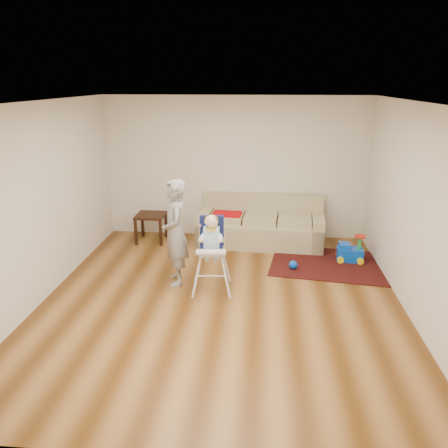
# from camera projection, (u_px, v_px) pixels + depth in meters

# --- Properties ---
(ground) EXTENTS (5.50, 5.50, 0.00)m
(ground) POSITION_uv_depth(u_px,v_px,m) (221.00, 300.00, 6.17)
(ground) COLOR #552F0E
(ground) RESTS_ON ground
(room_envelope) EXTENTS (5.04, 5.52, 2.72)m
(room_envelope) POSITION_uv_depth(u_px,v_px,m) (225.00, 162.00, 6.08)
(room_envelope) COLOR silver
(room_envelope) RESTS_ON ground
(sofa) EXTENTS (2.37, 1.11, 0.89)m
(sofa) POSITION_uv_depth(u_px,v_px,m) (261.00, 221.00, 8.16)
(sofa) COLOR tan
(sofa) RESTS_ON ground
(side_table) EXTENTS (0.53, 0.53, 0.53)m
(side_table) POSITION_uv_depth(u_px,v_px,m) (151.00, 228.00, 8.36)
(side_table) COLOR black
(side_table) RESTS_ON ground
(area_rug) EXTENTS (2.07, 1.66, 0.02)m
(area_rug) POSITION_uv_depth(u_px,v_px,m) (329.00, 264.00, 7.37)
(area_rug) COLOR black
(area_rug) RESTS_ON ground
(ride_on_toy) EXTENTS (0.45, 0.33, 0.47)m
(ride_on_toy) POSITION_uv_depth(u_px,v_px,m) (350.00, 248.00, 7.41)
(ride_on_toy) COLOR blue
(ride_on_toy) RESTS_ON area_rug
(toy_ball) EXTENTS (0.14, 0.14, 0.14)m
(toy_ball) POSITION_uv_depth(u_px,v_px,m) (293.00, 265.00, 7.13)
(toy_ball) COLOR blue
(toy_ball) RESTS_ON area_rug
(high_chair) EXTENTS (0.58, 0.58, 1.16)m
(high_chair) POSITION_uv_depth(u_px,v_px,m) (212.00, 254.00, 6.32)
(high_chair) COLOR silver
(high_chair) RESTS_ON ground
(adult) EXTENTS (0.53, 0.67, 1.61)m
(adult) POSITION_uv_depth(u_px,v_px,m) (175.00, 233.00, 6.46)
(adult) COLOR gray
(adult) RESTS_ON ground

